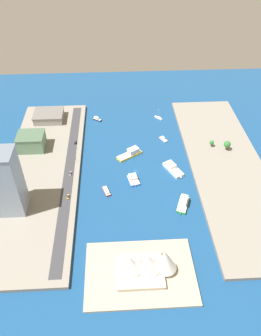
{
  "coord_description": "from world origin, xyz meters",
  "views": [
    {
      "loc": [
        17.84,
        235.44,
        206.76
      ],
      "look_at": [
        5.1,
        4.26,
        6.67
      ],
      "focal_mm": 35.02,
      "sensor_mm": 36.0,
      "label": 1
    }
  ],
  "objects_px": {
    "tower_tall_glass": "(4,182)",
    "taxi_yellow_cab": "(68,197)",
    "suv_black": "(75,143)",
    "opera_landmark": "(145,264)",
    "ferry_green_doubledeck": "(183,203)",
    "traffic_light_waterfront": "(76,158)",
    "carpark_squat_concrete": "(49,116)",
    "yacht_sleek_gray": "(163,139)",
    "terminal_long_green": "(31,141)",
    "tugboat_red": "(106,191)",
    "ferry_white_commuter": "(173,168)",
    "sailboat_small_white": "(159,118)",
    "ferry_yellow_fast": "(131,153)",
    "catamaran_blue": "(133,179)",
    "patrol_launch_navy": "(97,119)",
    "sedan_silver": "(70,174)"
  },
  "relations": [
    {
      "from": "ferry_yellow_fast",
      "to": "catamaran_blue",
      "type": "height_order",
      "value": "ferry_yellow_fast"
    },
    {
      "from": "catamaran_blue",
      "to": "taxi_yellow_cab",
      "type": "height_order",
      "value": "taxi_yellow_cab"
    },
    {
      "from": "tower_tall_glass",
      "to": "taxi_yellow_cab",
      "type": "xyz_separation_m",
      "value": [
        -45.02,
        -9.53,
        -28.2
      ]
    },
    {
      "from": "ferry_green_doubledeck",
      "to": "traffic_light_waterfront",
      "type": "height_order",
      "value": "traffic_light_waterfront"
    },
    {
      "from": "patrol_launch_navy",
      "to": "taxi_yellow_cab",
      "type": "relative_size",
      "value": 2.19
    },
    {
      "from": "tugboat_red",
      "to": "traffic_light_waterfront",
      "type": "xyz_separation_m",
      "value": [
        29.34,
        -39.84,
        6.38
      ]
    },
    {
      "from": "tugboat_red",
      "to": "ferry_white_commuter",
      "type": "xyz_separation_m",
      "value": [
        -63.3,
        -26.27,
        0.84
      ]
    },
    {
      "from": "patrol_launch_navy",
      "to": "taxi_yellow_cab",
      "type": "height_order",
      "value": "taxi_yellow_cab"
    },
    {
      "from": "ferry_green_doubledeck",
      "to": "patrol_launch_navy",
      "type": "xyz_separation_m",
      "value": [
        76.0,
        -138.5,
        -1.36
      ]
    },
    {
      "from": "tugboat_red",
      "to": "ferry_green_doubledeck",
      "type": "bearing_deg",
      "value": 163.34
    },
    {
      "from": "traffic_light_waterfront",
      "to": "carpark_squat_concrete",
      "type": "bearing_deg",
      "value": -65.22
    },
    {
      "from": "suv_black",
      "to": "opera_landmark",
      "type": "relative_size",
      "value": 0.11
    },
    {
      "from": "ferry_green_doubledeck",
      "to": "suv_black",
      "type": "bearing_deg",
      "value": -42.73
    },
    {
      "from": "tugboat_red",
      "to": "ferry_white_commuter",
      "type": "distance_m",
      "value": 68.54
    },
    {
      "from": "ferry_yellow_fast",
      "to": "suv_black",
      "type": "height_order",
      "value": "ferry_yellow_fast"
    },
    {
      "from": "sailboat_small_white",
      "to": "carpark_squat_concrete",
      "type": "distance_m",
      "value": 126.43
    },
    {
      "from": "ferry_yellow_fast",
      "to": "ferry_white_commuter",
      "type": "xyz_separation_m",
      "value": [
        -38.67,
        25.34,
        -0.42
      ]
    },
    {
      "from": "ferry_green_doubledeck",
      "to": "opera_landmark",
      "type": "relative_size",
      "value": 0.48
    },
    {
      "from": "tower_tall_glass",
      "to": "sailboat_small_white",
      "type": "bearing_deg",
      "value": -135.52
    },
    {
      "from": "tower_tall_glass",
      "to": "sedan_silver",
      "type": "distance_m",
      "value": 65.85
    },
    {
      "from": "yacht_sleek_gray",
      "to": "sailboat_small_white",
      "type": "bearing_deg",
      "value": -90.15
    },
    {
      "from": "yacht_sleek_gray",
      "to": "taxi_yellow_cab",
      "type": "height_order",
      "value": "taxi_yellow_cab"
    },
    {
      "from": "ferry_green_doubledeck",
      "to": "taxi_yellow_cab",
      "type": "height_order",
      "value": "ferry_green_doubledeck"
    },
    {
      "from": "ferry_white_commuter",
      "to": "traffic_light_waterfront",
      "type": "xyz_separation_m",
      "value": [
        92.63,
        -13.57,
        5.54
      ]
    },
    {
      "from": "tugboat_red",
      "to": "patrol_launch_navy",
      "type": "distance_m",
      "value": 119.53
    },
    {
      "from": "taxi_yellow_cab",
      "to": "ferry_green_doubledeck",
      "type": "bearing_deg",
      "value": 173.33
    },
    {
      "from": "sailboat_small_white",
      "to": "taxi_yellow_cab",
      "type": "height_order",
      "value": "sailboat_small_white"
    },
    {
      "from": "ferry_white_commuter",
      "to": "terminal_long_green",
      "type": "relative_size",
      "value": 0.96
    },
    {
      "from": "ferry_yellow_fast",
      "to": "yacht_sleek_gray",
      "type": "bearing_deg",
      "value": -146.01
    },
    {
      "from": "ferry_yellow_fast",
      "to": "tower_tall_glass",
      "type": "relative_size",
      "value": 0.46
    },
    {
      "from": "ferry_yellow_fast",
      "to": "opera_landmark",
      "type": "relative_size",
      "value": 0.6
    },
    {
      "from": "ferry_yellow_fast",
      "to": "traffic_light_waterfront",
      "type": "height_order",
      "value": "traffic_light_waterfront"
    },
    {
      "from": "patrol_launch_navy",
      "to": "opera_landmark",
      "type": "bearing_deg",
      "value": 100.61
    },
    {
      "from": "ferry_yellow_fast",
      "to": "tugboat_red",
      "type": "height_order",
      "value": "ferry_yellow_fast"
    },
    {
      "from": "ferry_yellow_fast",
      "to": "traffic_light_waterfront",
      "type": "distance_m",
      "value": 55.46
    },
    {
      "from": "ferry_yellow_fast",
      "to": "ferry_green_doubledeck",
      "type": "bearing_deg",
      "value": 119.63
    },
    {
      "from": "tugboat_red",
      "to": "patrol_launch_navy",
      "type": "height_order",
      "value": "patrol_launch_navy"
    },
    {
      "from": "yacht_sleek_gray",
      "to": "tower_tall_glass",
      "type": "distance_m",
      "value": 170.23
    },
    {
      "from": "taxi_yellow_cab",
      "to": "opera_landmark",
      "type": "distance_m",
      "value": 95.43
    },
    {
      "from": "yacht_sleek_gray",
      "to": "terminal_long_green",
      "type": "distance_m",
      "value": 136.74
    },
    {
      "from": "ferry_yellow_fast",
      "to": "carpark_squat_concrete",
      "type": "relative_size",
      "value": 0.82
    },
    {
      "from": "taxi_yellow_cab",
      "to": "ferry_white_commuter",
      "type": "bearing_deg",
      "value": -160.4
    },
    {
      "from": "patrol_launch_navy",
      "to": "terminal_long_green",
      "type": "distance_m",
      "value": 84.62
    },
    {
      "from": "tower_tall_glass",
      "to": "suv_black",
      "type": "distance_m",
      "value": 103.02
    },
    {
      "from": "tower_tall_glass",
      "to": "suv_black",
      "type": "bearing_deg",
      "value": -117.56
    },
    {
      "from": "yacht_sleek_gray",
      "to": "traffic_light_waterfront",
      "type": "xyz_separation_m",
      "value": [
        90.07,
        36.12,
        6.65
      ]
    },
    {
      "from": "yacht_sleek_gray",
      "to": "tower_tall_glass",
      "type": "relative_size",
      "value": 0.19
    },
    {
      "from": "tugboat_red",
      "to": "traffic_light_waterfront",
      "type": "bearing_deg",
      "value": -53.64
    },
    {
      "from": "ferry_white_commuter",
      "to": "traffic_light_waterfront",
      "type": "distance_m",
      "value": 93.78
    },
    {
      "from": "ferry_green_doubledeck",
      "to": "carpark_squat_concrete",
      "type": "xyz_separation_m",
      "value": [
        130.44,
        -137.41,
        5.07
      ]
    }
  ]
}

